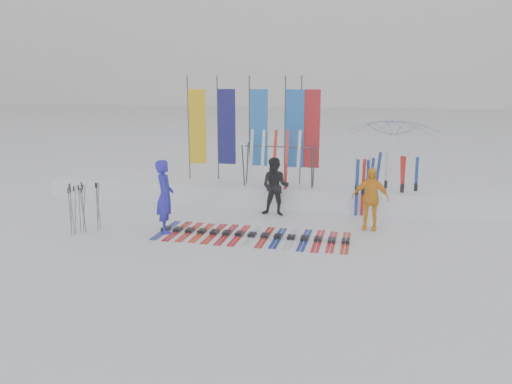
% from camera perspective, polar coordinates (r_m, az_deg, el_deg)
% --- Properties ---
extents(ground, '(120.00, 120.00, 0.00)m').
position_cam_1_polar(ground, '(10.97, -2.90, -6.85)').
color(ground, white).
rests_on(ground, ground).
extents(snow_bank, '(14.00, 1.60, 0.60)m').
position_cam_1_polar(snow_bank, '(15.20, 1.79, -0.12)').
color(snow_bank, white).
rests_on(snow_bank, ground).
extents(person_blue, '(0.67, 0.78, 1.80)m').
position_cam_1_polar(person_blue, '(12.33, -10.37, -0.49)').
color(person_blue, '#1F1FB9').
rests_on(person_blue, ground).
extents(person_black, '(0.81, 0.64, 1.61)m').
position_cam_1_polar(person_black, '(13.68, 2.23, 0.60)').
color(person_black, black).
rests_on(person_black, ground).
extents(person_yellow, '(0.94, 0.44, 1.58)m').
position_cam_1_polar(person_yellow, '(12.69, 12.92, -0.75)').
color(person_yellow, '#FFA510').
rests_on(person_yellow, ground).
extents(tent_canopy, '(3.47, 3.51, 2.58)m').
position_cam_1_polar(tent_canopy, '(16.21, 15.32, 3.80)').
color(tent_canopy, white).
rests_on(tent_canopy, ground).
extents(ski_row, '(4.60, 1.70, 0.07)m').
position_cam_1_polar(ski_row, '(11.99, -0.45, -4.94)').
color(ski_row, navy).
rests_on(ski_row, ground).
extents(pole_cluster, '(0.57, 0.72, 1.26)m').
position_cam_1_polar(pole_cluster, '(12.93, -19.16, -1.75)').
color(pole_cluster, '#595B60').
rests_on(pole_cluster, ground).
extents(feather_flags, '(4.10, 0.18, 3.20)m').
position_cam_1_polar(feather_flags, '(15.20, -0.04, 7.32)').
color(feather_flags, '#383A3F').
rests_on(feather_flags, ground).
extents(ski_rack, '(2.04, 0.80, 1.23)m').
position_cam_1_polar(ski_rack, '(14.55, 2.60, 3.65)').
color(ski_rack, '#383A3F').
rests_on(ski_rack, ground).
extents(upright_skis, '(1.73, 1.20, 1.69)m').
position_cam_1_polar(upright_skis, '(14.51, 13.87, 0.89)').
color(upright_skis, silver).
rests_on(upright_skis, ground).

